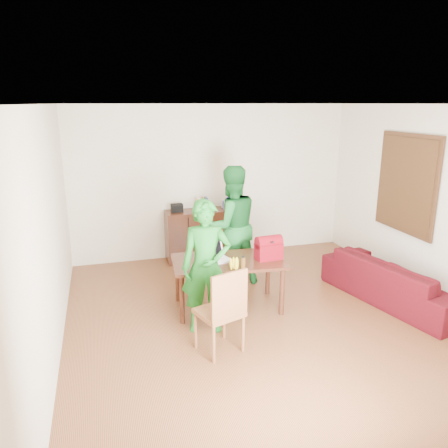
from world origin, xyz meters
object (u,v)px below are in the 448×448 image
object	(u,v)px
person_near	(206,267)
sofa	(395,280)
chair	(220,327)
red_bag	(269,250)
laptop	(217,258)
bottle	(243,263)
person_far	(231,226)
table	(228,266)

from	to	relation	value
person_near	sofa	xyz separation A→B (m)	(2.74, 0.06, -0.51)
chair	red_bag	size ratio (longest dim) A/B	2.90
laptop	sofa	world-z (taller)	laptop
bottle	chair	bearing A→B (deg)	-126.76
red_bag	laptop	bearing A→B (deg)	166.17
chair	bottle	bearing A→B (deg)	34.39
person_far	laptop	size ratio (longest dim) A/B	4.46
table	person_near	bearing A→B (deg)	-125.15
person_near	red_bag	world-z (taller)	person_near
chair	person_near	size ratio (longest dim) A/B	0.61
person_far	laptop	world-z (taller)	person_far
table	chair	distance (m)	1.13
table	sofa	size ratio (longest dim) A/B	0.73
person_near	table	bearing A→B (deg)	60.59
person_near	red_bag	size ratio (longest dim) A/B	4.73
person_near	laptop	distance (m)	0.56
person_far	laptop	xyz separation A→B (m)	(-0.44, -0.82, -0.18)
table	laptop	bearing A→B (deg)	-174.13
table	bottle	bearing A→B (deg)	-70.94
laptop	bottle	distance (m)	0.44
bottle	red_bag	world-z (taller)	red_bag
table	laptop	xyz separation A→B (m)	(-0.16, -0.00, 0.13)
person_near	laptop	world-z (taller)	person_near
laptop	red_bag	world-z (taller)	red_bag
person_far	bottle	xyz separation A→B (m)	(-0.20, -1.19, -0.14)
chair	person_far	world-z (taller)	person_far
laptop	table	bearing A→B (deg)	-14.86
person_far	table	bearing A→B (deg)	64.05
table	person_far	world-z (taller)	person_far
bottle	red_bag	bearing A→B (deg)	30.32
laptop	bottle	world-z (taller)	laptop
person_near	laptop	xyz separation A→B (m)	(0.26, 0.49, -0.08)
red_bag	table	bearing A→B (deg)	163.54
laptop	red_bag	xyz separation A→B (m)	(0.69, -0.11, 0.08)
table	bottle	distance (m)	0.41
table	person_near	distance (m)	0.68
person_near	red_bag	xyz separation A→B (m)	(0.95, 0.38, -0.00)
chair	person_near	distance (m)	0.74
table	person_far	distance (m)	0.92
person_near	sofa	world-z (taller)	person_near
person_far	bottle	distance (m)	1.21
chair	sofa	size ratio (longest dim) A/B	0.48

